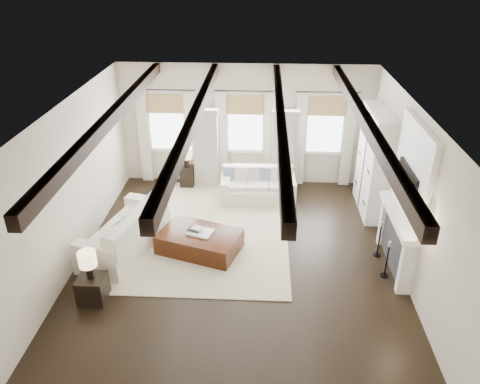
# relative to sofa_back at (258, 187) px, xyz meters

# --- Properties ---
(ground) EXTENTS (7.50, 7.50, 0.00)m
(ground) POSITION_rel_sofa_back_xyz_m (-0.36, -2.75, -0.33)
(ground) COLOR black
(ground) RESTS_ON ground
(room_shell) EXTENTS (6.54, 7.54, 3.22)m
(room_shell) POSITION_rel_sofa_back_xyz_m (0.39, -1.86, 1.56)
(room_shell) COLOR beige
(room_shell) RESTS_ON ground
(area_rug) EXTENTS (3.49, 4.70, 0.02)m
(area_rug) POSITION_rel_sofa_back_xyz_m (-1.06, -1.61, -0.32)
(area_rug) COLOR beige
(area_rug) RESTS_ON ground
(sofa_back) EXTENTS (1.90, 0.91, 0.80)m
(sofa_back) POSITION_rel_sofa_back_xyz_m (0.00, 0.00, 0.00)
(sofa_back) COLOR white
(sofa_back) RESTS_ON ground
(sofa_left) EXTENTS (1.58, 2.45, 0.97)m
(sofa_left) POSITION_rel_sofa_back_xyz_m (-2.70, -2.43, 0.06)
(sofa_left) COLOR white
(sofa_left) RESTS_ON ground
(ottoman) EXTENTS (1.87, 1.48, 0.43)m
(ottoman) POSITION_rel_sofa_back_xyz_m (-1.18, -2.41, -0.11)
(ottoman) COLOR black
(ottoman) RESTS_ON ground
(tray) EXTENTS (0.59, 0.52, 0.04)m
(tray) POSITION_rel_sofa_back_xyz_m (-1.16, -2.40, 0.12)
(tray) COLOR white
(tray) RESTS_ON ottoman
(book_lower) EXTENTS (0.31, 0.27, 0.04)m
(book_lower) POSITION_rel_sofa_back_xyz_m (-1.29, -2.35, 0.16)
(book_lower) COLOR #262628
(book_lower) RESTS_ON tray
(book_upper) EXTENTS (0.26, 0.23, 0.03)m
(book_upper) POSITION_rel_sofa_back_xyz_m (-1.23, -2.37, 0.20)
(book_upper) COLOR beige
(book_upper) RESTS_ON book_lower
(side_table_front) EXTENTS (0.49, 0.49, 0.49)m
(side_table_front) POSITION_rel_sofa_back_xyz_m (-2.92, -4.05, -0.09)
(side_table_front) COLOR black
(side_table_front) RESTS_ON ground
(lamp_front) EXTENTS (0.32, 0.32, 0.55)m
(lamp_front) POSITION_rel_sofa_back_xyz_m (-2.92, -4.05, 0.53)
(lamp_front) COLOR black
(lamp_front) RESTS_ON side_table_front
(side_table_back) EXTENTS (0.36, 0.36, 0.54)m
(side_table_back) POSITION_rel_sofa_back_xyz_m (-1.91, 0.62, -0.06)
(side_table_back) COLOR black
(side_table_back) RESTS_ON ground
(lamp_back) EXTENTS (0.32, 0.32, 0.56)m
(lamp_back) POSITION_rel_sofa_back_xyz_m (-1.91, 0.62, 0.59)
(lamp_back) COLOR black
(lamp_back) RESTS_ON side_table_back
(candlestick_near) EXTENTS (0.16, 0.16, 0.80)m
(candlestick_near) POSITION_rel_sofa_back_xyz_m (2.54, -3.09, 0.00)
(candlestick_near) COLOR black
(candlestick_near) RESTS_ON ground
(candlestick_far) EXTENTS (0.16, 0.16, 0.81)m
(candlestick_far) POSITION_rel_sofa_back_xyz_m (2.54, -2.39, 0.01)
(candlestick_far) COLOR black
(candlestick_far) RESTS_ON ground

